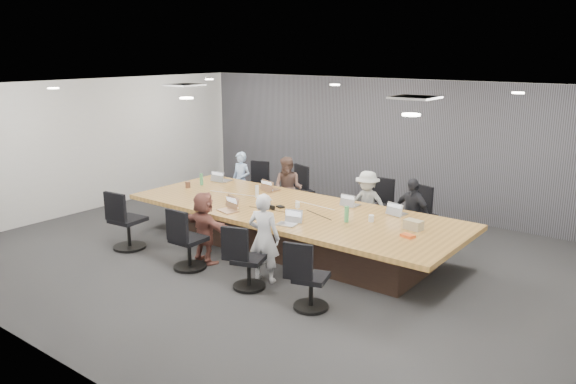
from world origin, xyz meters
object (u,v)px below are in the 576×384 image
Objects in this scene: person_0 at (241,181)px; person_3 at (411,213)px; laptop_3 at (397,213)px; person_5 at (205,227)px; chair_7 at (311,283)px; person_2 at (367,205)px; person_1 at (288,189)px; bottle_clear at (257,191)px; laptop_1 at (271,189)px; laptop_6 at (287,224)px; canvas_bag at (413,225)px; laptop_2 at (352,205)px; snack_packet at (408,236)px; chair_5 at (189,244)px; bottle_green_left at (201,179)px; laptop_5 at (228,211)px; person_6 at (264,238)px; bottle_green_right at (347,214)px; stapler at (271,207)px; chair_3 at (419,220)px; chair_0 at (252,189)px; mug_brown at (188,185)px; conference_table at (291,227)px; chair_2 at (376,211)px; laptop_0 at (223,180)px; chair_6 at (249,264)px; chair_4 at (128,224)px.

person_0 is 1.01× the size of person_3.
laptop_3 is 3.18m from person_5.
person_2 reaches higher than chair_7.
person_1 reaches higher than bottle_clear.
laptop_6 is at bearing 145.78° from laptop_1.
laptop_2 is at bearing 157.30° from canvas_bag.
canvas_bag is at bearing 104.02° from snack_packet.
chair_7 is at bearing -49.54° from laptop_6.
snack_packet is (3.21, -0.39, -0.09)m from bottle_clear.
chair_5 reaches higher than laptop_2.
person_3 reaches higher than bottle_green_left.
person_0 is 3.64× the size of laptop_5.
person_6 is 1.42m from bottle_green_right.
stapler is (0.49, 1.47, 0.37)m from chair_5.
person_1 is (-2.70, -0.35, 0.25)m from chair_3.
chair_0 is 1.81m from mug_brown.
person_6 is 5.26× the size of bottle_green_right.
chair_7 is 3.16× the size of bottle_green_left.
laptop_1 is (1.28, -0.55, 0.12)m from person_0.
person_3 reaches higher than conference_table.
person_3 is 4.58× the size of canvas_bag.
person_3 is (-0.01, 3.05, 0.25)m from chair_7.
laptop_2 is at bearing 92.57° from chair_7.
bottle_green_left is 1.36× the size of stapler.
person_0 reaches higher than chair_2.
mug_brown is at bearing 171.88° from laptop_5.
bottle_green_left reaches higher than chair_2.
chair_7 is at bearing 98.20° from laptop_3.
person_1 reaches higher than stapler.
laptop_6 is at bearing -16.84° from stapler.
person_2 is 4.60× the size of canvas_bag.
person_1 reaches higher than conference_table.
person_3 is (3.98, 0.55, -0.12)m from laptop_0.
laptop_3 is at bearing 46.63° from chair_6.
chair_6 is 0.55× the size of person_6.
chair_5 is 3.47m from person_0.
chair_6 is 3.84m from laptop_0.
stapler is at bearing 63.87° from laptop_5.
person_2 is (1.82, 0.55, -0.12)m from laptop_1.
bottle_green_right is (3.44, 1.60, 0.43)m from chair_4.
snack_packet reaches higher than conference_table.
canvas_bag is (4.56, -1.16, 0.18)m from person_0.
laptop_5 is at bearing -78.67° from bottle_clear.
chair_4 is at bearing -125.05° from bottle_clear.
laptop_1 is at bearing 0.84° from laptop_2.
chair_2 is 4.38× the size of snack_packet.
bottle_green_right is at bearing -163.87° from canvas_bag.
chair_0 is 3.98m from chair_3.
mug_brown is (-0.25, 1.64, 0.36)m from chair_4.
person_5 is at bearing -120.23° from person_3.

